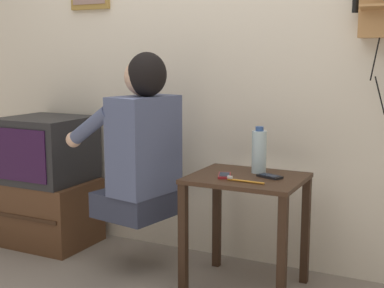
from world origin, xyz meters
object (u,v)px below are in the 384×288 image
Objects in this scene: person at (140,142)px; toothbrush at (243,181)px; television at (46,149)px; cell_phone_held at (224,175)px; water_bottle at (259,151)px; cell_phone_spare at (270,176)px.

person is 0.64m from toothbrush.
cell_phone_held is (1.29, -0.15, -0.01)m from television.
water_bottle is (0.62, 0.15, -0.03)m from person.
television is at bearing 107.94° from cell_phone_spare.
water_bottle reaches higher than cell_phone_spare.
person is 0.72m from cell_phone_spare.
television is 3.65× the size of cell_phone_held.
cell_phone_spare is at bearing -2.75° from television.
toothbrush is at bearing -49.32° from cell_phone_held.
cell_phone_spare is (0.21, 0.08, 0.00)m from cell_phone_held.
cell_phone_held is at bearing -127.11° from water_bottle.
cell_phone_spare is at bearing -73.71° from person.
television is 1.30m from cell_phone_held.
water_bottle reaches higher than toothbrush.
water_bottle reaches higher than television.
television reaches higher than cell_phone_held.
person is at bearing -10.35° from television.
cell_phone_spare is 0.72× the size of toothbrush.
television is 1.43m from toothbrush.
water_bottle is at bearing 3.37° from toothbrush.
cell_phone_spare is 0.57× the size of water_bottle.
toothbrush is (0.13, -0.07, 0.00)m from cell_phone_held.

